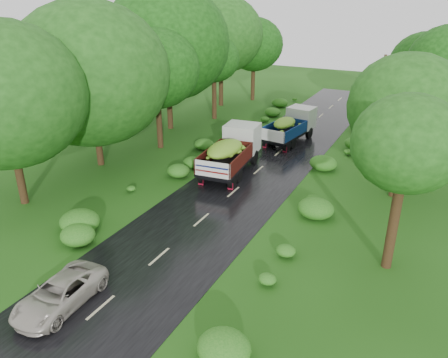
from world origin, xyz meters
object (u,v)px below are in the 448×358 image
Objects in this scene: truck_far at (291,125)px; utility_pole at (379,104)px; truck_near at (232,149)px; car at (60,293)px.

truck_far is 6.89m from utility_pole.
truck_near reaches higher than truck_far.
truck_far reaches higher than car.
truck_near is 8.10m from truck_far.
truck_far is at bearing 83.89° from car.
truck_far is 23.68m from car.
car is at bearing -131.71° from utility_pole.
utility_pole is (7.83, 24.01, 3.17)m from car.
utility_pole is at bearing 69.14° from car.
truck_near is at bearing -92.71° from truck_far.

